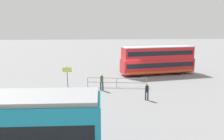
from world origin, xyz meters
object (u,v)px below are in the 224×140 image
(double_decker_bus, at_px, (157,60))
(info_sign, at_px, (67,73))
(pedestrian_near_railing, at_px, (102,81))
(pedestrian_crossing, at_px, (147,91))

(double_decker_bus, xyz_separation_m, info_sign, (11.91, 5.53, -0.43))
(pedestrian_near_railing, relative_size, info_sign, 0.77)
(pedestrian_near_railing, bearing_deg, info_sign, -24.31)
(double_decker_bus, relative_size, info_sign, 4.56)
(double_decker_bus, xyz_separation_m, pedestrian_near_railing, (8.08, 7.26, -0.97))
(double_decker_bus, distance_m, info_sign, 13.14)
(pedestrian_crossing, height_order, info_sign, info_sign)
(pedestrian_near_railing, height_order, info_sign, info_sign)
(double_decker_bus, relative_size, pedestrian_crossing, 6.79)
(double_decker_bus, bearing_deg, info_sign, 24.89)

